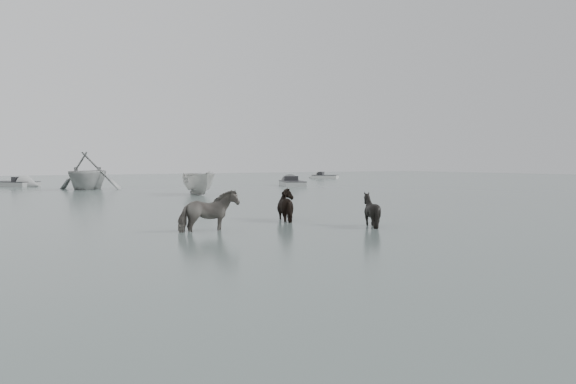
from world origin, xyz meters
The scene contains 9 objects.
ground centered at (0.00, 0.00, 0.00)m, with size 140.00×140.00×0.00m, color slate.
pony_pinto centered at (-3.93, -0.20, 0.68)m, with size 0.74×1.62×1.37m, color black.
pony_dark centered at (-0.42, 1.12, 0.68)m, with size 1.34×1.15×1.35m, color black.
pony_black centered at (0.70, -1.60, 0.62)m, with size 1.00×1.13×1.24m, color black.
rowboat_trail centered at (-1.52, 25.76, 1.36)m, with size 4.46×5.17×2.72m, color #ADAFAD.
boat_small centered at (2.58, 16.01, 0.74)m, with size 1.44×3.83×1.48m, color #BBBCB6.
skiff_port centered at (13.50, 23.07, 0.38)m, with size 5.49×1.60×0.75m, color #ACAFAD, non-canonical shape.
skiff_mid centered at (-5.34, 33.81, 0.38)m, with size 5.76×1.60×0.75m, color #9C9E9C, non-canonical shape.
skiff_star centered at (27.26, 37.79, 0.38)m, with size 3.97×1.60×0.75m, color silver, non-canonical shape.
Camera 1 is at (-10.18, -14.44, 1.93)m, focal length 35.00 mm.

